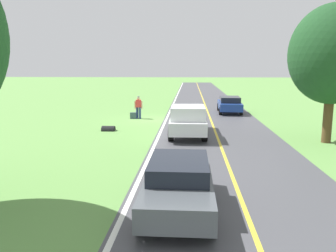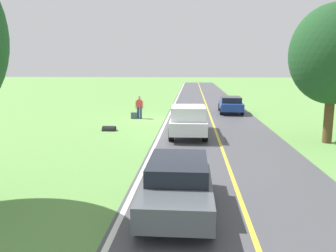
{
  "view_description": "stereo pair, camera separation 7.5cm",
  "coord_description": "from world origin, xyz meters",
  "views": [
    {
      "loc": [
        -2.96,
        25.04,
        3.98
      ],
      "look_at": [
        -2.07,
        11.45,
        1.58
      ],
      "focal_mm": 36.22,
      "sensor_mm": 36.0,
      "label": 1
    },
    {
      "loc": [
        -3.03,
        25.03,
        3.98
      ],
      "look_at": [
        -2.07,
        11.45,
        1.58
      ],
      "focal_mm": 36.22,
      "sensor_mm": 36.0,
      "label": 2
    }
  ],
  "objects": [
    {
      "name": "pickup_truck_passing",
      "position": [
        -2.84,
        5.75,
        0.97
      ],
      "size": [
        2.16,
        5.43,
        1.82
      ],
      "color": "silver",
      "rests_on": "ground"
    },
    {
      "name": "hitchhiker_walking",
      "position": [
        0.99,
        -0.62,
        0.98
      ],
      "size": [
        0.62,
        0.51,
        1.75
      ],
      "color": "navy",
      "rests_on": "ground"
    },
    {
      "name": "lane_edge_line",
      "position": [
        -1.17,
        0.0,
        0.01
      ],
      "size": [
        0.16,
        117.6,
        0.0
      ],
      "primitive_type": "cube",
      "color": "silver",
      "rests_on": "ground"
    },
    {
      "name": "tree_far_side_near",
      "position": [
        -10.18,
        7.0,
        4.56
      ],
      "size": [
        4.4,
        4.4,
        7.11
      ],
      "color": "brown",
      "rests_on": "ground"
    },
    {
      "name": "sedan_ahead_same_lane",
      "position": [
        -2.67,
        15.99,
        0.75
      ],
      "size": [
        1.95,
        4.41,
        1.41
      ],
      "color": "#4C5156",
      "rests_on": "ground"
    },
    {
      "name": "road_surface",
      "position": [
        -4.54,
        0.0,
        0.0
      ],
      "size": [
        7.09,
        120.0,
        0.0
      ],
      "primitive_type": "cube",
      "color": "#47474C",
      "rests_on": "ground"
    },
    {
      "name": "lane_centre_line",
      "position": [
        -4.54,
        0.0,
        0.01
      ],
      "size": [
        0.14,
        117.6,
        0.0
      ],
      "primitive_type": "cube",
      "color": "gold",
      "rests_on": "ground"
    },
    {
      "name": "drainage_culvert",
      "position": [
        2.13,
        4.48,
        0.0
      ],
      "size": [
        0.8,
        0.6,
        0.6
      ],
      "primitive_type": "cylinder",
      "rotation": [
        0.0,
        1.57,
        0.0
      ],
      "color": "black",
      "rests_on": "ground"
    },
    {
      "name": "ground_plane",
      "position": [
        0.0,
        0.0,
        0.0
      ],
      "size": [
        200.0,
        200.0,
        0.0
      ],
      "primitive_type": "plane",
      "color": "#609347"
    },
    {
      "name": "sedan_near_oncoming",
      "position": [
        -6.37,
        -4.38,
        0.75
      ],
      "size": [
        2.03,
        4.45,
        1.41
      ],
      "color": "navy",
      "rests_on": "ground"
    },
    {
      "name": "suitcase_carried",
      "position": [
        1.4,
        -0.5,
        0.24
      ],
      "size": [
        0.48,
        0.24,
        0.48
      ],
      "primitive_type": "cube",
      "rotation": [
        0.0,
        0.0,
        1.66
      ],
      "color": "#384C56",
      "rests_on": "ground"
    }
  ]
}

